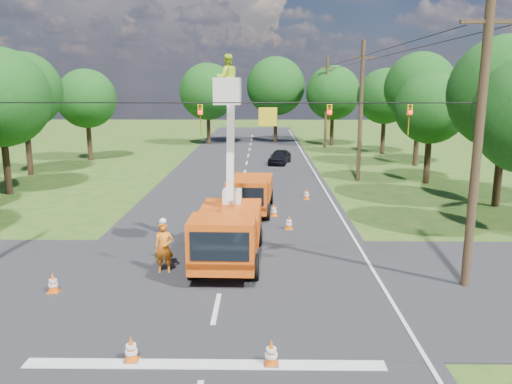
{
  "coord_description": "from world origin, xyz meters",
  "views": [
    {
      "loc": [
        1.43,
        -14.42,
        6.83
      ],
      "look_at": [
        1.17,
        5.46,
        2.6
      ],
      "focal_mm": 35.0,
      "sensor_mm": 36.0,
      "label": 1
    }
  ],
  "objects_px": {
    "bucket_truck": "(228,221)",
    "tree_far_c": "(333,93)",
    "traffic_cone_4": "(53,283)",
    "traffic_cone_3": "(274,210)",
    "traffic_cone_7": "(306,194)",
    "traffic_cone_8": "(289,223)",
    "distant_car": "(280,157)",
    "traffic_cone_0": "(131,349)",
    "tree_left_e": "(23,91)",
    "tree_right_c": "(431,108)",
    "second_truck": "(250,193)",
    "tree_right_e": "(385,96)",
    "ground_worker": "(164,248)",
    "traffic_cone_2": "(245,225)",
    "tree_right_d": "(420,88)",
    "tree_right_b": "(507,93)",
    "traffic_cone_1": "(271,353)",
    "tree_left_f": "(86,99)",
    "tree_far_a": "(208,92)",
    "tree_left_d": "(0,98)",
    "pole_right_far": "(326,102)",
    "pole_right_near": "(478,140)",
    "tree_far_b": "(276,86)"
  },
  "relations": [
    {
      "from": "ground_worker",
      "to": "tree_right_c",
      "type": "bearing_deg",
      "value": 44.77
    },
    {
      "from": "traffic_cone_3",
      "to": "tree_right_c",
      "type": "bearing_deg",
      "value": 40.72
    },
    {
      "from": "distant_car",
      "to": "tree_right_e",
      "type": "height_order",
      "value": "tree_right_e"
    },
    {
      "from": "traffic_cone_8",
      "to": "tree_left_f",
      "type": "relative_size",
      "value": 0.08
    },
    {
      "from": "traffic_cone_0",
      "to": "tree_left_d",
      "type": "relative_size",
      "value": 0.08
    },
    {
      "from": "tree_right_d",
      "to": "bucket_truck",
      "type": "bearing_deg",
      "value": -120.81
    },
    {
      "from": "tree_right_c",
      "to": "tree_right_d",
      "type": "relative_size",
      "value": 0.81
    },
    {
      "from": "distant_car",
      "to": "traffic_cone_7",
      "type": "xyz_separation_m",
      "value": [
        1.16,
        -14.33,
        -0.29
      ]
    },
    {
      "from": "tree_right_e",
      "to": "tree_right_c",
      "type": "bearing_deg",
      "value": -92.15
    },
    {
      "from": "tree_left_f",
      "to": "distant_car",
      "type": "bearing_deg",
      "value": -7.22
    },
    {
      "from": "traffic_cone_0",
      "to": "tree_far_c",
      "type": "bearing_deg",
      "value": 76.42
    },
    {
      "from": "tree_right_c",
      "to": "tree_right_e",
      "type": "bearing_deg",
      "value": 87.85
    },
    {
      "from": "second_truck",
      "to": "tree_right_e",
      "type": "relative_size",
      "value": 0.68
    },
    {
      "from": "ground_worker",
      "to": "tree_right_b",
      "type": "distance_m",
      "value": 21.07
    },
    {
      "from": "traffic_cone_7",
      "to": "traffic_cone_8",
      "type": "distance_m",
      "value": 6.67
    },
    {
      "from": "traffic_cone_4",
      "to": "traffic_cone_3",
      "type": "bearing_deg",
      "value": 53.08
    },
    {
      "from": "bucket_truck",
      "to": "tree_far_c",
      "type": "bearing_deg",
      "value": 78.01
    },
    {
      "from": "bucket_truck",
      "to": "tree_right_d",
      "type": "bearing_deg",
      "value": 60.55
    },
    {
      "from": "tree_far_c",
      "to": "tree_left_e",
      "type": "bearing_deg",
      "value": -142.75
    },
    {
      "from": "traffic_cone_8",
      "to": "traffic_cone_2",
      "type": "bearing_deg",
      "value": -167.77
    },
    {
      "from": "pole_right_far",
      "to": "traffic_cone_0",
      "type": "bearing_deg",
      "value": -102.95
    },
    {
      "from": "traffic_cone_0",
      "to": "traffic_cone_3",
      "type": "distance_m",
      "value": 14.95
    },
    {
      "from": "traffic_cone_2",
      "to": "tree_left_f",
      "type": "xyz_separation_m",
      "value": [
        -15.41,
        23.56,
        5.33
      ]
    },
    {
      "from": "traffic_cone_2",
      "to": "tree_left_d",
      "type": "distance_m",
      "value": 18.71
    },
    {
      "from": "distant_car",
      "to": "tree_far_a",
      "type": "bearing_deg",
      "value": 132.14
    },
    {
      "from": "tree_left_e",
      "to": "tree_right_c",
      "type": "xyz_separation_m",
      "value": [
        30.0,
        -3.0,
        -1.18
      ]
    },
    {
      "from": "distant_car",
      "to": "tree_far_a",
      "type": "height_order",
      "value": "tree_far_a"
    },
    {
      "from": "tree_right_b",
      "to": "tree_right_e",
      "type": "height_order",
      "value": "tree_right_b"
    },
    {
      "from": "traffic_cone_3",
      "to": "tree_right_b",
      "type": "height_order",
      "value": "tree_right_b"
    },
    {
      "from": "tree_left_f",
      "to": "second_truck",
      "type": "bearing_deg",
      "value": -51.75
    },
    {
      "from": "traffic_cone_8",
      "to": "tree_far_a",
      "type": "distance_m",
      "value": 37.37
    },
    {
      "from": "traffic_cone_3",
      "to": "traffic_cone_4",
      "type": "xyz_separation_m",
      "value": [
        -7.64,
        -10.17,
        0.0
      ]
    },
    {
      "from": "distant_car",
      "to": "traffic_cone_7",
      "type": "relative_size",
      "value": 5.38
    },
    {
      "from": "tree_left_d",
      "to": "tree_right_d",
      "type": "height_order",
      "value": "tree_right_d"
    },
    {
      "from": "second_truck",
      "to": "tree_right_d",
      "type": "distance_m",
      "value": 22.54
    },
    {
      "from": "distant_car",
      "to": "traffic_cone_0",
      "type": "bearing_deg",
      "value": -83.81
    },
    {
      "from": "ground_worker",
      "to": "traffic_cone_2",
      "type": "xyz_separation_m",
      "value": [
        2.82,
        5.3,
        -0.62
      ]
    },
    {
      "from": "bucket_truck",
      "to": "tree_right_e",
      "type": "height_order",
      "value": "tree_right_e"
    },
    {
      "from": "tree_right_e",
      "to": "tree_far_a",
      "type": "relative_size",
      "value": 0.91
    },
    {
      "from": "tree_left_e",
      "to": "tree_right_e",
      "type": "distance_m",
      "value": 33.25
    },
    {
      "from": "traffic_cone_3",
      "to": "tree_left_e",
      "type": "height_order",
      "value": "tree_left_e"
    },
    {
      "from": "tree_right_b",
      "to": "traffic_cone_3",
      "type": "bearing_deg",
      "value": -168.63
    },
    {
      "from": "traffic_cone_3",
      "to": "tree_right_c",
      "type": "relative_size",
      "value": 0.09
    },
    {
      "from": "tree_right_b",
      "to": "traffic_cone_1",
      "type": "bearing_deg",
      "value": -127.85
    },
    {
      "from": "second_truck",
      "to": "traffic_cone_3",
      "type": "distance_m",
      "value": 1.72
    },
    {
      "from": "second_truck",
      "to": "pole_right_far",
      "type": "height_order",
      "value": "pole_right_far"
    },
    {
      "from": "tree_far_b",
      "to": "ground_worker",
      "type": "bearing_deg",
      "value": -96.78
    },
    {
      "from": "traffic_cone_1",
      "to": "pole_right_near",
      "type": "height_order",
      "value": "pole_right_near"
    },
    {
      "from": "distant_car",
      "to": "tree_left_d",
      "type": "bearing_deg",
      "value": -130.08
    },
    {
      "from": "second_truck",
      "to": "traffic_cone_1",
      "type": "bearing_deg",
      "value": -83.05
    }
  ]
}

